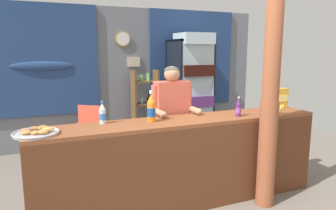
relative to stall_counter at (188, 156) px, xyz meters
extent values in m
plane|color=slate|center=(-0.04, 0.85, -0.60)|extent=(8.30, 8.30, 0.00)
cube|color=slate|center=(-0.04, 2.82, 0.66)|extent=(5.68, 0.12, 2.51)
cube|color=navy|center=(-1.37, 2.73, 0.98)|extent=(1.83, 0.04, 1.87)
ellipsoid|color=navy|center=(-1.37, 2.71, 0.88)|extent=(1.01, 0.10, 0.16)
cube|color=navy|center=(1.44, 2.73, 0.98)|extent=(1.80, 0.04, 1.87)
ellipsoid|color=navy|center=(1.44, 2.71, 0.88)|extent=(0.99, 0.10, 0.16)
cylinder|color=tan|center=(0.02, 2.74, 1.34)|extent=(0.28, 0.03, 0.28)
cylinder|color=white|center=(0.02, 2.73, 1.34)|extent=(0.24, 0.01, 0.24)
cube|color=beige|center=(0.22, 2.74, 0.93)|extent=(0.24, 0.02, 0.18)
cube|color=brown|center=(0.00, 0.11, 0.37)|extent=(3.27, 0.52, 0.04)
cube|color=brown|center=(0.00, -0.13, -0.13)|extent=(3.27, 0.04, 0.95)
cube|color=brown|center=(-1.59, 0.11, -0.13)|extent=(0.08, 0.47, 0.95)
cube|color=brown|center=(1.59, 0.11, -0.13)|extent=(0.08, 0.47, 0.95)
cylinder|color=#995133|center=(0.84, -0.28, 0.00)|extent=(0.20, 0.20, 1.19)
cylinder|color=#995133|center=(0.84, -0.28, 1.19)|extent=(0.18, 0.18, 1.19)
ellipsoid|color=#995133|center=(0.93, -0.28, 0.47)|extent=(0.06, 0.05, 0.08)
cube|color=black|center=(1.20, 2.66, 0.37)|extent=(0.71, 0.04, 1.94)
cube|color=black|center=(0.87, 2.34, 0.37)|extent=(0.04, 0.67, 1.94)
cube|color=black|center=(1.54, 2.34, 0.37)|extent=(0.04, 0.67, 1.94)
cube|color=black|center=(1.20, 2.34, 1.32)|extent=(0.71, 0.67, 0.04)
cube|color=black|center=(1.20, 2.34, -0.56)|extent=(0.71, 0.67, 0.08)
cube|color=silver|center=(1.20, 2.02, 0.42)|extent=(0.65, 0.02, 1.78)
cylinder|color=#B7B7BC|center=(1.50, 1.98, 0.37)|extent=(0.02, 0.02, 0.40)
cube|color=silver|center=(1.20, 2.34, 0.11)|extent=(0.63, 0.59, 0.02)
cube|color=#56286B|center=(1.20, 2.20, 0.22)|extent=(0.59, 0.55, 0.20)
cube|color=silver|center=(1.20, 2.34, 0.67)|extent=(0.63, 0.59, 0.02)
cube|color=black|center=(1.20, 2.20, 0.78)|extent=(0.59, 0.55, 0.20)
cube|color=silver|center=(1.20, 2.34, 1.24)|extent=(0.63, 0.59, 0.02)
cube|color=silver|center=(1.20, 2.20, 1.35)|extent=(0.59, 0.55, 0.20)
cube|color=brown|center=(0.14, 2.52, 0.09)|extent=(0.04, 0.28, 1.38)
cube|color=brown|center=(0.58, 2.52, 0.09)|extent=(0.04, 0.28, 1.38)
cube|color=brown|center=(0.36, 2.52, 0.57)|extent=(0.44, 0.28, 0.02)
cylinder|color=#75C64C|center=(0.30, 2.52, 0.64)|extent=(0.05, 0.05, 0.11)
cylinder|color=#75C64C|center=(0.43, 2.52, 0.65)|extent=(0.06, 0.06, 0.14)
cube|color=brown|center=(0.36, 2.52, 0.16)|extent=(0.44, 0.28, 0.02)
cylinder|color=silver|center=(0.30, 2.52, 0.22)|extent=(0.05, 0.05, 0.10)
cylinder|color=black|center=(0.43, 2.52, 0.22)|extent=(0.06, 0.06, 0.10)
cube|color=brown|center=(0.36, 2.52, -0.26)|extent=(0.44, 0.28, 0.02)
cylinder|color=silver|center=(0.30, 2.52, -0.17)|extent=(0.07, 0.07, 0.15)
cylinder|color=brown|center=(0.43, 2.52, -0.18)|extent=(0.07, 0.07, 0.14)
cube|color=#E5563D|center=(-0.82, 1.98, -0.16)|extent=(0.61, 0.61, 0.04)
cube|color=#E5563D|center=(-0.71, 2.14, 0.06)|extent=(0.37, 0.27, 0.40)
cylinder|color=#E5563D|center=(-1.08, 1.93, -0.38)|extent=(0.04, 0.04, 0.44)
cylinder|color=#E5563D|center=(-0.77, 1.71, -0.38)|extent=(0.04, 0.04, 0.44)
cylinder|color=#E5563D|center=(-0.87, 2.24, -0.38)|extent=(0.04, 0.04, 0.44)
cylinder|color=#E5563D|center=(-0.55, 2.03, -0.38)|extent=(0.04, 0.04, 0.44)
cube|color=#E5563D|center=(-0.98, 2.09, -0.04)|extent=(0.26, 0.35, 0.03)
cube|color=#E5563D|center=(-0.65, 1.86, -0.04)|extent=(0.26, 0.35, 0.03)
cylinder|color=#28282D|center=(-0.05, 0.53, -0.17)|extent=(0.11, 0.11, 0.86)
cylinder|color=#28282D|center=(0.13, 0.53, -0.17)|extent=(0.11, 0.11, 0.86)
cube|color=#D15B47|center=(0.04, 0.53, 0.51)|extent=(0.42, 0.20, 0.51)
sphere|color=tan|center=(0.04, 0.53, 0.86)|extent=(0.19, 0.19, 0.19)
ellipsoid|color=#4C4742|center=(0.04, 0.54, 0.90)|extent=(0.18, 0.18, 0.10)
cylinder|color=#D15B47|center=(-0.19, 0.53, 0.58)|extent=(0.08, 0.08, 0.30)
cylinder|color=tan|center=(-0.19, 0.38, 0.43)|extent=(0.07, 0.26, 0.07)
sphere|color=tan|center=(-0.19, 0.25, 0.43)|extent=(0.08, 0.08, 0.08)
cylinder|color=#D15B47|center=(0.26, 0.53, 0.58)|extent=(0.08, 0.08, 0.30)
cylinder|color=tan|center=(0.26, 0.38, 0.43)|extent=(0.07, 0.26, 0.07)
sphere|color=tan|center=(0.26, 0.25, 0.43)|extent=(0.08, 0.08, 0.08)
cylinder|color=orange|center=(-0.37, 0.14, 0.49)|extent=(0.09, 0.09, 0.21)
cone|color=orange|center=(-0.37, 0.14, 0.64)|extent=(0.09, 0.09, 0.09)
cylinder|color=white|center=(-0.37, 0.14, 0.70)|extent=(0.04, 0.04, 0.03)
cylinder|color=#194C99|center=(-0.37, 0.14, 0.49)|extent=(0.09, 0.09, 0.09)
cylinder|color=silver|center=(-0.86, 0.25, 0.46)|extent=(0.07, 0.07, 0.15)
cone|color=silver|center=(-0.86, 0.25, 0.57)|extent=(0.07, 0.07, 0.07)
cylinder|color=blue|center=(-0.86, 0.25, 0.62)|extent=(0.03, 0.03, 0.02)
cylinder|color=blue|center=(-0.86, 0.25, 0.46)|extent=(0.07, 0.07, 0.07)
cylinder|color=#56286B|center=(0.65, 0.02, 0.46)|extent=(0.06, 0.06, 0.14)
cone|color=#56286B|center=(0.65, 0.02, 0.56)|extent=(0.06, 0.06, 0.06)
cylinder|color=silver|center=(0.65, 0.02, 0.60)|extent=(0.03, 0.03, 0.02)
cylinder|color=purple|center=(0.65, 0.02, 0.46)|extent=(0.06, 0.06, 0.06)
cube|color=gold|center=(1.48, 0.28, 0.51)|extent=(0.22, 0.10, 0.26)
cube|color=#FFE26D|center=(1.48, 0.22, 0.51)|extent=(0.20, 0.00, 0.09)
cylinder|color=#BCBCC1|center=(-1.51, 0.05, 0.39)|extent=(0.39, 0.39, 0.02)
torus|color=#BCBCC1|center=(-1.51, 0.05, 0.41)|extent=(0.40, 0.40, 0.02)
ellipsoid|color=tan|center=(-1.40, 0.04, 0.43)|extent=(0.11, 0.07, 0.05)
ellipsoid|color=#B2753D|center=(-1.44, 0.12, 0.43)|extent=(0.10, 0.06, 0.05)
ellipsoid|color=#A36638|center=(-1.52, 0.16, 0.42)|extent=(0.11, 0.07, 0.04)
ellipsoid|color=#A36638|center=(-1.60, 0.09, 0.42)|extent=(0.07, 0.06, 0.04)
ellipsoid|color=#C68947|center=(-1.59, 0.03, 0.42)|extent=(0.09, 0.08, 0.04)
ellipsoid|color=#C68947|center=(-1.51, 0.00, 0.42)|extent=(0.08, 0.06, 0.04)
ellipsoid|color=#C68947|center=(-1.45, -0.02, 0.42)|extent=(0.09, 0.07, 0.04)
ellipsoid|color=#DBCC42|center=(1.04, -0.07, 0.44)|extent=(0.08, 0.04, 0.12)
ellipsoid|color=#DBCC42|center=(1.07, -0.07, 0.44)|extent=(0.08, 0.04, 0.12)
ellipsoid|color=#DBCC42|center=(1.09, -0.06, 0.45)|extent=(0.06, 0.03, 0.14)
ellipsoid|color=#DBCC42|center=(1.12, -0.06, 0.45)|extent=(0.04, 0.04, 0.15)
ellipsoid|color=#DBCC42|center=(1.14, -0.06, 0.44)|extent=(0.05, 0.04, 0.12)
ellipsoid|color=#DBCC42|center=(1.17, -0.05, 0.45)|extent=(0.06, 0.04, 0.14)
ellipsoid|color=#DBCC42|center=(1.19, -0.05, 0.44)|extent=(0.08, 0.04, 0.12)
ellipsoid|color=#DBCC42|center=(1.22, -0.05, 0.44)|extent=(0.10, 0.03, 0.13)
cylinder|color=olive|center=(1.13, -0.05, 0.52)|extent=(0.02, 0.02, 0.05)
camera|label=1|loc=(-1.46, -2.90, 1.13)|focal=33.18mm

